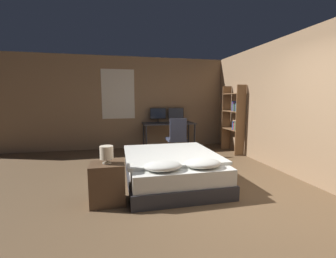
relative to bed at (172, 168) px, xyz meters
name	(u,v)px	position (x,y,z in m)	size (l,w,h in m)	color
ground_plane	(235,208)	(0.63, -1.11, -0.26)	(20.00, 20.00, 0.00)	brown
wall_back	(167,103)	(0.61, 3.07, 1.09)	(12.00, 0.08, 2.70)	#8E7051
wall_side_right	(277,105)	(2.37, 0.39, 1.09)	(0.06, 12.00, 2.70)	#8E7051
bed	(172,168)	(0.00, 0.00, 0.00)	(1.60, 1.93, 0.59)	#2D2D33
nightstand	(108,183)	(-1.08, -0.58, 0.03)	(0.48, 0.40, 0.58)	brown
bedside_lamp	(107,153)	(-1.08, -0.58, 0.47)	(0.18, 0.18, 0.25)	gray
desk	(169,126)	(0.55, 2.66, 0.43)	(1.52, 0.68, 0.78)	#38383D
monitor_left	(158,114)	(0.28, 2.90, 0.76)	(0.48, 0.16, 0.43)	black
monitor_right	(176,114)	(0.83, 2.90, 0.76)	(0.48, 0.16, 0.43)	black
keyboard	(171,123)	(0.55, 2.43, 0.53)	(0.35, 0.13, 0.02)	black
computer_mouse	(180,123)	(0.82, 2.43, 0.54)	(0.07, 0.05, 0.04)	black
office_chair	(177,140)	(0.59, 1.88, 0.13)	(0.52, 0.52, 0.99)	black
bookshelf	(235,116)	(2.18, 1.78, 0.75)	(0.27, 0.81, 1.84)	brown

